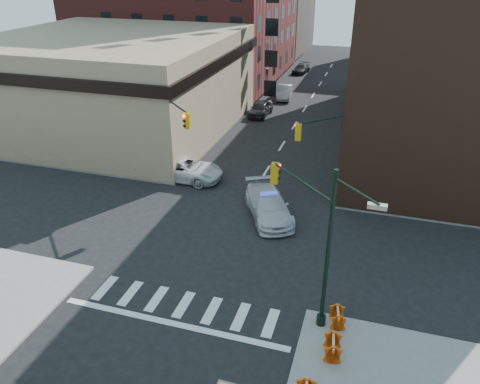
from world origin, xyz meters
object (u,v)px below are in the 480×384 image
Objects in this scene: parked_car_wnear at (261,109)px; barrel_bank at (197,169)px; pedestrian_a at (173,154)px; parked_car_wfar at (284,92)px; barricade_se_a at (337,318)px; pedestrian_b at (160,158)px; barrel_road at (277,205)px; parked_car_enear at (351,118)px; police_car at (269,205)px; pickup at (184,169)px; barricade_nw_a at (176,169)px.

parked_car_wnear reaches higher than barrel_bank.
parked_car_wnear is 2.30× the size of pedestrian_a.
parked_car_wnear is at bearing 86.98° from barrel_bank.
parked_car_wfar is 4.35× the size of barricade_se_a.
pedestrian_a is at bearing -108.41° from parked_car_wfar.
pedestrian_b is at bearing -89.23° from pedestrian_a.
barrel_bank is (3.13, -0.03, -0.56)m from pedestrian_b.
barricade_se_a is (5.20, -10.07, 0.08)m from barrel_road.
barrel_bank is (-10.57, -16.27, -0.12)m from parked_car_enear.
pedestrian_b is (-5.03, -23.83, 0.31)m from parked_car_wfar.
police_car reaches higher than pickup.
barricade_nw_a is at bearing -94.53° from parked_car_wnear.
police_car is 5.42× the size of barricade_nw_a.
pedestrian_a is 11.06m from barrel_road.
barricade_se_a is at bearing -47.70° from barrel_bank.
barricade_nw_a is at bearing 159.81° from barrel_road.
pickup is (-7.72, 3.82, -0.01)m from police_car.
barricade_se_a is at bearing -53.89° from pedestrian_b.
police_car is at bearing -0.23° from pedestrian_a.
police_car reaches higher than parked_car_enear.
pickup reaches higher than parked_car_wfar.
barrel_road is (10.52, -3.80, -0.61)m from pedestrian_b.
parked_car_wfar is 23.19m from pedestrian_a.
pickup is 1.30× the size of parked_car_wfar.
parked_car_wnear reaches higher than barrel_road.
barrel_road is at bearing -32.35° from pedestrian_b.
barricade_nw_a is (-14.14, 13.35, 0.00)m from barricade_se_a.
pedestrian_b is 1.72× the size of barricade_nw_a.
pedestrian_b is 1.96× the size of barrel_road.
pedestrian_a is at bearing 156.60° from barrel_bank.
parked_car_wfar is (2.64, 24.68, -0.07)m from pickup.
parked_car_enear is 19.40m from barrel_bank.
police_car is 6.17× the size of barrel_road.
police_car is 10.77m from barricade_se_a.
parked_car_enear is 3.60× the size of barricade_nw_a.
barricade_nw_a reaches higher than barrel_road.
pedestrian_a is 1.81× the size of barricade_nw_a.
barrel_bank is at bearing 152.95° from barrel_road.
pedestrian_b reaches higher than parked_car_wnear.
parked_car_wnear is 32.47m from barricade_se_a.
barricade_se_a is 0.99× the size of barricade_nw_a.
parked_car_wnear is 4.19× the size of barricade_se_a.
barrel_bank is 18.72m from barricade_se_a.
barricade_se_a is (5.61, -9.19, -0.30)m from police_car.
pedestrian_b is at bearing 154.40° from barricade_nw_a.
pickup is at bearing -16.21° from pedestrian_a.
pedestrian_b is (-10.12, 4.68, 0.23)m from police_car.
parked_car_wfar is 4.45× the size of barrel_bank.
barrel_road is at bearing -108.08° from pickup.
parked_car_wfar is 4.33× the size of barricade_nw_a.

